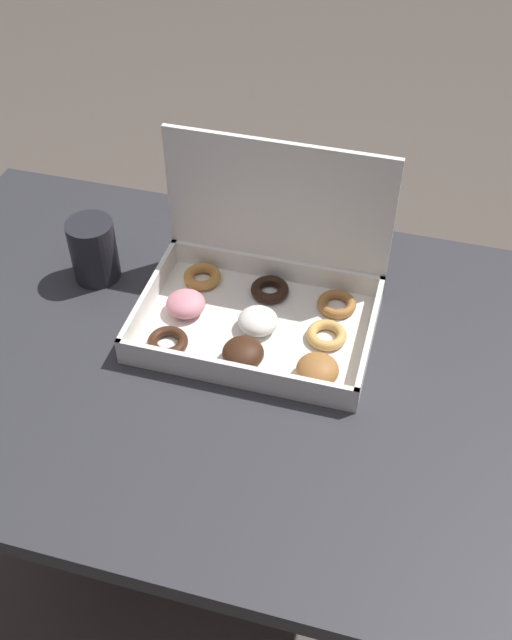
# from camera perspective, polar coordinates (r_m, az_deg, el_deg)

# --- Properties ---
(ground_plane) EXTENTS (8.00, 8.00, 0.00)m
(ground_plane) POSITION_cam_1_polar(r_m,az_deg,el_deg) (1.75, -2.54, -20.06)
(ground_plane) COLOR #564C44
(dining_table) EXTENTS (1.04, 0.71, 0.78)m
(dining_table) POSITION_cam_1_polar(r_m,az_deg,el_deg) (1.20, -3.51, -6.62)
(dining_table) COLOR #2D2D33
(dining_table) RESTS_ON ground_plane
(donut_box) EXTENTS (0.35, 0.25, 0.25)m
(donut_box) POSITION_cam_1_polar(r_m,az_deg,el_deg) (1.11, 0.40, 2.10)
(donut_box) COLOR silver
(donut_box) RESTS_ON dining_table
(coffee_mug) EXTENTS (0.07, 0.07, 0.10)m
(coffee_mug) POSITION_cam_1_polar(r_m,az_deg,el_deg) (1.21, -12.28, 5.29)
(coffee_mug) COLOR #232328
(coffee_mug) RESTS_ON dining_table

